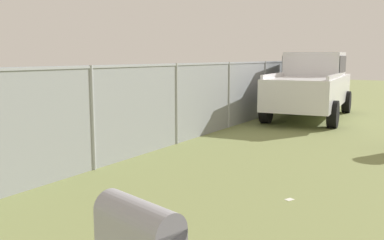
# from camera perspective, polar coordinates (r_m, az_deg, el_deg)

# --- Properties ---
(pickup_truck) EXTENTS (5.54, 2.58, 2.09)m
(pickup_truck) POSITION_cam_1_polar(r_m,az_deg,el_deg) (14.27, 15.84, 4.82)
(pickup_truck) COLOR silver
(pickup_truck) RESTS_ON ground
(fence_section) EXTENTS (18.23, 0.07, 1.80)m
(fence_section) POSITION_cam_1_polar(r_m,az_deg,el_deg) (8.37, -7.04, 1.79)
(fence_section) COLOR #9EA3A8
(fence_section) RESTS_ON ground
(litter_wrapper_by_mailbox) EXTENTS (0.14, 0.12, 0.01)m
(litter_wrapper_by_mailbox) POSITION_cam_1_polar(r_m,az_deg,el_deg) (6.05, 13.00, -10.38)
(litter_wrapper_by_mailbox) COLOR silver
(litter_wrapper_by_mailbox) RESTS_ON ground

